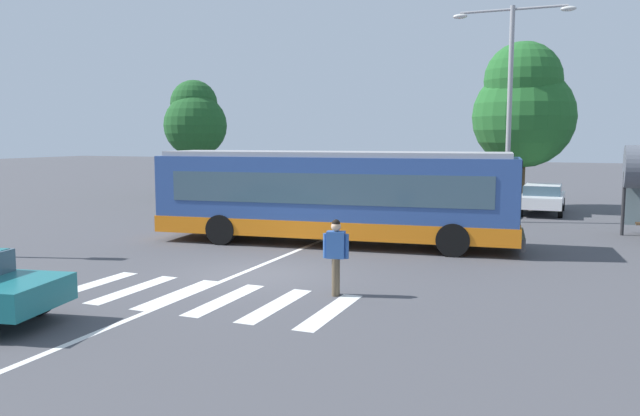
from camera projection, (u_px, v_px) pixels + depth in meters
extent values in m
plane|color=#47474C|center=(261.00, 274.00, 16.21)|extent=(160.00, 160.00, 0.00)
cylinder|color=black|center=(458.00, 229.00, 20.70)|extent=(1.03, 0.40, 1.00)
cylinder|color=black|center=(453.00, 240.00, 18.46)|extent=(1.03, 0.40, 1.00)
cylinder|color=black|center=(249.00, 221.00, 22.77)|extent=(1.03, 0.40, 1.00)
cylinder|color=black|center=(221.00, 230.00, 20.53)|extent=(1.03, 0.40, 1.00)
cube|color=#2D4C8E|center=(333.00, 195.00, 20.55)|extent=(11.91, 3.75, 2.55)
cube|color=orange|center=(333.00, 225.00, 20.67)|extent=(12.03, 3.79, 0.55)
cube|color=#3D5666|center=(333.00, 186.00, 20.52)|extent=(10.52, 3.66, 0.96)
cube|color=#3D5666|center=(520.00, 193.00, 18.92)|extent=(0.27, 2.24, 1.63)
cube|color=black|center=(521.00, 164.00, 18.82)|extent=(0.26, 1.93, 0.28)
cube|color=#99999E|center=(333.00, 154.00, 20.40)|extent=(11.43, 3.50, 0.16)
cube|color=#28282B|center=(522.00, 239.00, 19.04)|extent=(0.38, 2.55, 0.36)
cylinder|color=brown|center=(336.00, 276.00, 14.00)|extent=(0.16, 0.16, 0.85)
cylinder|color=brown|center=(335.00, 277.00, 13.87)|extent=(0.16, 0.16, 0.85)
cube|color=#2D569E|center=(336.00, 245.00, 13.85)|extent=(0.44, 0.33, 0.60)
cylinder|color=#2D569E|center=(325.00, 246.00, 13.90)|extent=(0.10, 0.10, 0.55)
cylinder|color=#2D569E|center=(347.00, 246.00, 13.81)|extent=(0.10, 0.10, 0.55)
sphere|color=tan|center=(336.00, 226.00, 13.81)|extent=(0.22, 0.22, 0.22)
sphere|color=black|center=(336.00, 223.00, 13.80)|extent=(0.19, 0.19, 0.19)
cylinder|color=black|center=(37.00, 300.00, 12.38)|extent=(0.67, 0.31, 0.64)
cylinder|color=black|center=(274.00, 194.00, 35.13)|extent=(0.22, 0.65, 0.64)
cylinder|color=black|center=(301.00, 195.00, 34.56)|extent=(0.22, 0.65, 0.64)
cylinder|color=black|center=(252.00, 199.00, 32.53)|extent=(0.22, 0.65, 0.64)
cylinder|color=black|center=(281.00, 200.00, 31.96)|extent=(0.22, 0.65, 0.64)
cube|color=#B7BABF|center=(277.00, 191.00, 33.51)|extent=(1.98, 4.56, 0.52)
cube|color=#3D5666|center=(276.00, 182.00, 33.37)|extent=(1.68, 2.22, 0.44)
cube|color=#B7BABF|center=(276.00, 179.00, 33.35)|extent=(1.60, 2.03, 0.09)
cylinder|color=black|center=(320.00, 196.00, 34.39)|extent=(0.22, 0.65, 0.64)
cylinder|color=black|center=(348.00, 197.00, 33.73)|extent=(0.22, 0.65, 0.64)
cylinder|color=black|center=(298.00, 200.00, 31.85)|extent=(0.22, 0.65, 0.64)
cylinder|color=black|center=(328.00, 202.00, 31.19)|extent=(0.22, 0.65, 0.64)
cube|color=#196B70|center=(324.00, 192.00, 32.75)|extent=(1.94, 4.55, 0.52)
cube|color=#3D5666|center=(323.00, 183.00, 32.62)|extent=(1.66, 2.20, 0.44)
cube|color=#196B70|center=(323.00, 180.00, 32.60)|extent=(1.58, 2.02, 0.09)
cylinder|color=black|center=(370.00, 198.00, 33.32)|extent=(0.20, 0.64, 0.64)
cylinder|color=black|center=(400.00, 199.00, 32.69)|extent=(0.20, 0.64, 0.64)
cylinder|color=black|center=(353.00, 203.00, 30.75)|extent=(0.20, 0.64, 0.64)
cylinder|color=black|center=(385.00, 204.00, 30.12)|extent=(0.20, 0.64, 0.64)
cube|color=black|center=(377.00, 194.00, 31.68)|extent=(1.83, 4.50, 0.52)
cube|color=#3D5666|center=(377.00, 185.00, 31.55)|extent=(1.60, 2.16, 0.44)
cube|color=black|center=(377.00, 181.00, 31.53)|extent=(1.53, 1.98, 0.09)
cylinder|color=black|center=(417.00, 200.00, 31.96)|extent=(0.21, 0.64, 0.64)
cylinder|color=black|center=(450.00, 201.00, 31.32)|extent=(0.21, 0.64, 0.64)
cylinder|color=black|center=(403.00, 206.00, 29.40)|extent=(0.21, 0.64, 0.64)
cylinder|color=black|center=(438.00, 207.00, 28.76)|extent=(0.21, 0.64, 0.64)
cube|color=#AD1E1E|center=(427.00, 197.00, 30.32)|extent=(1.87, 4.52, 0.52)
cube|color=#3D5666|center=(427.00, 187.00, 30.19)|extent=(1.62, 2.18, 0.44)
cube|color=#AD1E1E|center=(427.00, 183.00, 30.17)|extent=(1.55, 2.00, 0.09)
cylinder|color=black|center=(472.00, 202.00, 30.93)|extent=(0.20, 0.64, 0.64)
cylinder|color=black|center=(507.00, 204.00, 30.30)|extent=(0.20, 0.64, 0.64)
cylinder|color=black|center=(463.00, 208.00, 28.37)|extent=(0.20, 0.64, 0.64)
cylinder|color=black|center=(501.00, 210.00, 27.74)|extent=(0.20, 0.64, 0.64)
cube|color=#38383D|center=(486.00, 199.00, 29.30)|extent=(1.85, 4.51, 0.52)
cube|color=#3D5666|center=(486.00, 189.00, 29.16)|extent=(1.62, 2.17, 0.44)
cube|color=#38383D|center=(486.00, 185.00, 29.14)|extent=(1.54, 1.99, 0.09)
cylinder|color=black|center=(526.00, 203.00, 30.60)|extent=(0.21, 0.64, 0.64)
cylinder|color=black|center=(562.00, 204.00, 29.95)|extent=(0.21, 0.64, 0.64)
cylinder|color=black|center=(521.00, 209.00, 28.04)|extent=(0.21, 0.64, 0.64)
cylinder|color=black|center=(560.00, 211.00, 27.39)|extent=(0.21, 0.64, 0.64)
cube|color=white|center=(542.00, 200.00, 28.96)|extent=(1.88, 4.52, 0.52)
cube|color=#3D5666|center=(543.00, 190.00, 28.82)|extent=(1.63, 2.18, 0.44)
cube|color=white|center=(543.00, 186.00, 28.80)|extent=(1.56, 2.00, 0.09)
cylinder|color=#28282B|center=(623.00, 204.00, 22.43)|extent=(0.12, 0.12, 2.30)
cylinder|color=#939399|center=(509.00, 116.00, 25.56)|extent=(0.20, 0.20, 8.80)
cylinder|color=#939399|center=(540.00, 7.00, 24.69)|extent=(2.09, 0.10, 0.10)
ellipsoid|color=silver|center=(568.00, 9.00, 24.32)|extent=(0.60, 0.32, 0.20)
cylinder|color=#939399|center=(486.00, 11.00, 25.47)|extent=(2.09, 0.10, 0.10)
ellipsoid|color=silver|center=(460.00, 16.00, 25.88)|extent=(0.60, 0.32, 0.20)
cylinder|color=brown|center=(196.00, 172.00, 37.02)|extent=(0.36, 0.36, 2.93)
sphere|color=#1E5123|center=(195.00, 125.00, 36.71)|extent=(3.69, 3.69, 3.69)
sphere|color=#1E5123|center=(194.00, 104.00, 36.93)|extent=(2.77, 2.77, 2.77)
cylinder|color=brown|center=(521.00, 181.00, 30.81)|extent=(0.36, 0.36, 2.78)
sphere|color=#236028|center=(523.00, 117.00, 30.46)|extent=(4.94, 4.94, 4.94)
sphere|color=#236028|center=(523.00, 80.00, 29.97)|extent=(3.71, 3.71, 3.71)
cube|color=silver|center=(92.00, 285.00, 14.97)|extent=(0.45, 2.85, 0.01)
cube|color=silver|center=(134.00, 289.00, 14.51)|extent=(0.45, 2.85, 0.01)
cube|color=silver|center=(178.00, 294.00, 14.05)|extent=(0.45, 2.85, 0.01)
cube|color=silver|center=(225.00, 300.00, 13.59)|extent=(0.45, 2.85, 0.01)
cube|color=silver|center=(276.00, 305.00, 13.14)|extent=(0.45, 2.85, 0.01)
cube|color=silver|center=(330.00, 311.00, 12.68)|extent=(0.45, 2.85, 0.01)
cube|color=silver|center=(278.00, 258.00, 18.23)|extent=(0.16, 24.00, 0.01)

